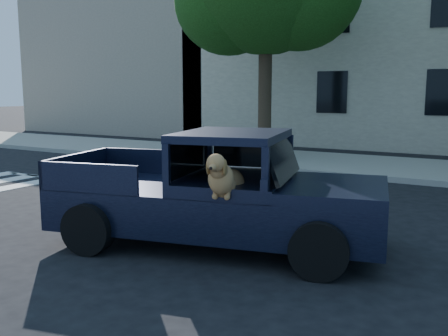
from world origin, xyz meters
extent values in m
plane|color=black|center=(0.00, 0.00, 0.00)|extent=(120.00, 120.00, 0.00)
cube|color=gray|center=(0.00, 9.20, 0.07)|extent=(60.00, 4.00, 0.15)
cylinder|color=#332619|center=(-4.00, 9.60, 2.20)|extent=(0.44, 0.44, 4.40)
sphere|color=#173A0E|center=(-5.20, 9.30, 5.20)|extent=(3.60, 3.60, 3.60)
cube|color=tan|center=(-15.00, 16.50, 4.00)|extent=(12.00, 6.00, 8.00)
cube|color=black|center=(-0.49, 0.69, 0.57)|extent=(5.01, 2.83, 0.60)
cube|color=black|center=(1.14, 1.07, 0.94)|extent=(1.73, 2.07, 0.15)
cube|color=black|center=(-0.27, 0.74, 1.63)|extent=(1.76, 2.01, 0.11)
cube|color=black|center=(0.45, 0.91, 1.32)|extent=(0.57, 1.57, 0.51)
cube|color=black|center=(0.00, 0.38, 0.74)|extent=(0.60, 0.60, 0.35)
cube|color=black|center=(0.69, -0.20, 1.16)|extent=(0.10, 0.06, 0.15)
camera|label=1|loc=(3.17, -5.41, 2.27)|focal=40.00mm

